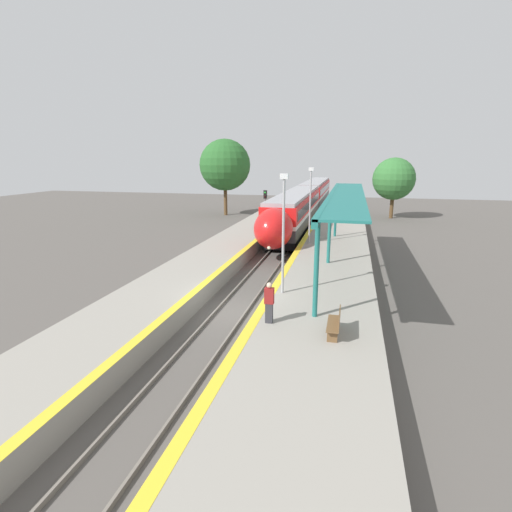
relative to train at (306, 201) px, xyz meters
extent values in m
plane|color=#56514C|center=(0.00, -30.38, -2.24)|extent=(120.00, 120.00, 0.00)
cube|color=slate|center=(-0.72, -30.38, -2.16)|extent=(0.08, 90.00, 0.15)
cube|color=slate|center=(0.72, -30.38, -2.16)|extent=(0.08, 90.00, 0.15)
cube|color=black|center=(0.00, -8.73, -1.64)|extent=(2.48, 18.37, 0.76)
cube|color=#38383D|center=(0.00, -8.73, -0.80)|extent=(2.82, 19.96, 0.92)
cube|color=white|center=(0.00, -8.73, -0.18)|extent=(2.83, 19.96, 0.31)
cube|color=red|center=(0.00, -8.73, 0.67)|extent=(2.82, 19.96, 1.39)
cube|color=black|center=(0.00, -8.73, 0.60)|extent=(2.85, 18.37, 0.76)
cube|color=#9E9EA3|center=(0.00, -8.73, 1.52)|extent=(2.54, 19.96, 0.30)
cylinder|color=black|center=(-0.72, -16.02, -1.78)|extent=(0.12, 0.93, 0.93)
cylinder|color=black|center=(0.72, -16.02, -1.78)|extent=(0.12, 0.93, 0.93)
cylinder|color=black|center=(-0.72, -13.82, -1.78)|extent=(0.12, 0.93, 0.93)
cylinder|color=black|center=(0.72, -13.82, -1.78)|extent=(0.12, 0.93, 0.93)
cylinder|color=black|center=(-0.72, -3.65, -1.78)|extent=(0.12, 0.93, 0.93)
cylinder|color=black|center=(0.72, -3.65, -1.78)|extent=(0.12, 0.93, 0.93)
cylinder|color=black|center=(-0.72, -1.45, -1.78)|extent=(0.12, 0.93, 0.93)
cylinder|color=black|center=(0.72, -1.45, -1.78)|extent=(0.12, 0.93, 0.93)
ellipsoid|color=red|center=(0.00, -20.08, 0.06)|extent=(2.70, 4.10, 2.89)
ellipsoid|color=black|center=(0.00, -20.59, 0.53)|extent=(1.97, 2.39, 1.47)
sphere|color=#F9F4CC|center=(0.00, -21.62, -1.00)|extent=(0.24, 0.24, 0.24)
cube|color=black|center=(0.00, 12.03, -1.64)|extent=(2.48, 18.37, 0.76)
cube|color=#38383D|center=(0.00, 12.03, -0.80)|extent=(2.82, 19.96, 0.92)
cube|color=white|center=(0.00, 12.03, -0.18)|extent=(2.83, 19.96, 0.31)
cube|color=red|center=(0.00, 12.03, 0.67)|extent=(2.82, 19.96, 1.39)
cube|color=black|center=(0.00, 12.03, 0.60)|extent=(2.85, 18.37, 0.76)
cube|color=#9E9EA3|center=(0.00, 12.03, 1.52)|extent=(2.54, 19.96, 0.30)
cylinder|color=black|center=(-0.72, 4.74, -1.78)|extent=(0.12, 0.93, 0.93)
cylinder|color=black|center=(0.72, 4.74, -1.78)|extent=(0.12, 0.93, 0.93)
cylinder|color=black|center=(-0.72, 6.94, -1.78)|extent=(0.12, 0.93, 0.93)
cylinder|color=black|center=(0.72, 6.94, -1.78)|extent=(0.12, 0.93, 0.93)
cylinder|color=black|center=(-0.72, 17.12, -1.78)|extent=(0.12, 0.93, 0.93)
cylinder|color=black|center=(0.72, 17.12, -1.78)|extent=(0.12, 0.93, 0.93)
cylinder|color=black|center=(-0.72, 19.32, -1.78)|extent=(0.12, 0.93, 0.93)
cylinder|color=black|center=(0.72, 19.32, -1.78)|extent=(0.12, 0.93, 0.93)
cube|color=gray|center=(4.14, -30.38, -1.77)|extent=(5.05, 64.00, 0.93)
cube|color=yellow|center=(1.81, -30.38, -1.30)|extent=(0.40, 64.00, 0.01)
cube|color=gray|center=(-3.60, -30.38, -1.77)|extent=(3.97, 64.00, 0.93)
cube|color=yellow|center=(-1.81, -30.38, -1.30)|extent=(0.40, 64.00, 0.01)
cube|color=brown|center=(4.89, -34.43, -1.10)|extent=(0.36, 0.06, 0.42)
cube|color=brown|center=(4.89, -33.21, -1.10)|extent=(0.36, 0.06, 0.42)
cube|color=brown|center=(4.89, -33.82, -0.87)|extent=(0.44, 1.63, 0.03)
cube|color=brown|center=(5.09, -33.82, -0.64)|extent=(0.04, 1.63, 0.44)
cube|color=#333338|center=(2.41, -33.28, -0.91)|extent=(0.28, 0.20, 0.79)
cube|color=maroon|center=(2.41, -33.28, -0.20)|extent=(0.36, 0.22, 0.63)
sphere|color=beige|center=(2.41, -33.28, 0.22)|extent=(0.21, 0.21, 0.21)
cylinder|color=#59595E|center=(-1.94, -13.90, -0.35)|extent=(0.14, 0.14, 3.77)
cube|color=black|center=(-1.94, -13.90, 1.88)|extent=(0.28, 0.20, 0.70)
sphere|color=#1ED833|center=(-1.94, -14.01, 2.05)|extent=(0.14, 0.14, 0.14)
sphere|color=#330A0A|center=(-1.94, -14.01, 1.71)|extent=(0.14, 0.14, 0.14)
cylinder|color=#9E9EA3|center=(2.31, -29.65, 1.35)|extent=(0.12, 0.12, 5.31)
cube|color=silver|center=(2.31, -29.65, 4.13)|extent=(0.36, 0.20, 0.24)
cylinder|color=#9E9EA3|center=(2.31, -17.93, 1.35)|extent=(0.12, 0.12, 5.31)
cube|color=silver|center=(2.31, -17.93, 4.13)|extent=(0.36, 0.20, 0.24)
cylinder|color=#1E6B66|center=(4.08, -32.22, 0.64)|extent=(0.20, 0.20, 3.90)
cylinder|color=#1E6B66|center=(4.08, -23.52, 0.64)|extent=(0.20, 0.20, 3.90)
cylinder|color=#1E6B66|center=(4.08, -14.82, 0.64)|extent=(0.20, 0.20, 3.90)
cube|color=#1E6B66|center=(4.08, -23.52, 2.69)|extent=(0.24, 20.40, 0.36)
cube|color=#1E6B66|center=(4.98, -23.52, 2.81)|extent=(2.00, 20.40, 0.10)
cylinder|color=brown|center=(-10.42, 1.34, -0.37)|extent=(0.44, 0.44, 3.74)
sphere|color=#286028|center=(-10.42, 1.34, 4.05)|extent=(6.36, 6.36, 6.36)
cylinder|color=brown|center=(10.01, 3.34, -0.88)|extent=(0.44, 0.44, 2.72)
sphere|color=#337033|center=(10.01, 3.34, 2.48)|extent=(4.98, 4.98, 4.98)
camera|label=1|loc=(5.29, -47.44, 4.93)|focal=28.00mm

